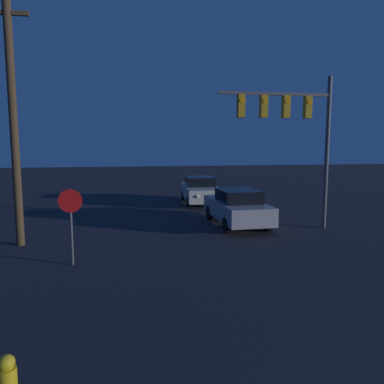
{
  "coord_description": "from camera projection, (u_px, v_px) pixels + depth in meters",
  "views": [
    {
      "loc": [
        -2.68,
        -0.56,
        3.62
      ],
      "look_at": [
        0.0,
        14.68,
        1.62
      ],
      "focal_mm": 35.0,
      "sensor_mm": 36.0,
      "label": 1
    }
  ],
  "objects": [
    {
      "name": "car_near",
      "position": [
        237.0,
        207.0,
        16.62
      ],
      "size": [
        2.08,
        4.73,
        1.63
      ],
      "rotation": [
        0.0,
        0.0,
        0.03
      ],
      "color": "#99999E",
      "rests_on": "ground_plane"
    },
    {
      "name": "car_far",
      "position": [
        200.0,
        190.0,
        22.6
      ],
      "size": [
        2.14,
        4.75,
        1.63
      ],
      "rotation": [
        0.0,
        0.0,
        3.09
      ],
      "color": "beige",
      "rests_on": "ground_plane"
    },
    {
      "name": "traffic_signal_mast",
      "position": [
        295.0,
        123.0,
        15.38
      ],
      "size": [
        4.85,
        0.3,
        6.39
      ],
      "color": "#4C4C51",
      "rests_on": "ground_plane"
    },
    {
      "name": "stop_sign",
      "position": [
        71.0,
        213.0,
        11.05
      ],
      "size": [
        0.69,
        0.07,
        2.3
      ],
      "color": "#4C4C51",
      "rests_on": "ground_plane"
    },
    {
      "name": "utility_pole",
      "position": [
        13.0,
        117.0,
        12.88
      ],
      "size": [
        1.38,
        0.28,
        8.83
      ],
      "color": "#4C3823",
      "rests_on": "ground_plane"
    }
  ]
}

